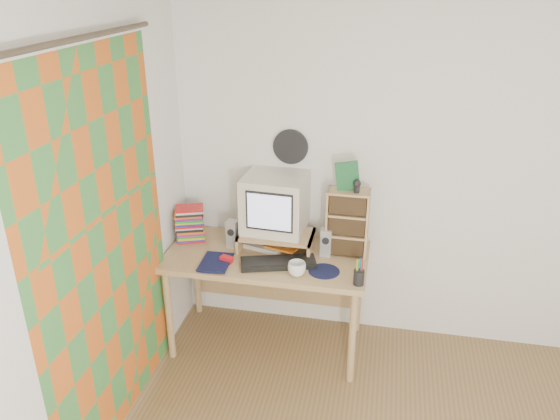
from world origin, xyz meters
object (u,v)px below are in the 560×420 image
at_px(mug, 297,269).
at_px(diary, 201,260).
at_px(crt_monitor, 274,204).
at_px(keyboard, 278,263).
at_px(cd_rack, 347,223).
at_px(dvd_stack, 190,223).
at_px(desk, 269,267).

bearing_deg(mug, diary, 177.26).
distance_m(crt_monitor, keyboard, 0.42).
bearing_deg(diary, mug, -4.94).
height_order(crt_monitor, cd_rack, crt_monitor).
bearing_deg(mug, cd_rack, 51.43).
relative_size(dvd_stack, cd_rack, 0.59).
height_order(crt_monitor, dvd_stack, crt_monitor).
xyz_separation_m(cd_rack, mug, (-0.29, -0.36, -0.19)).
height_order(crt_monitor, keyboard, crt_monitor).
xyz_separation_m(keyboard, cd_rack, (0.43, 0.25, 0.22)).
bearing_deg(diary, cd_rack, 16.89).
xyz_separation_m(crt_monitor, mug, (0.23, -0.39, -0.27)).
relative_size(keyboard, mug, 4.25).
xyz_separation_m(crt_monitor, diary, (-0.43, -0.35, -0.30)).
relative_size(keyboard, cd_rack, 1.06).
bearing_deg(mug, desk, 130.41).
distance_m(desk, keyboard, 0.27).
xyz_separation_m(keyboard, diary, (-0.51, -0.07, 0.01)).
height_order(keyboard, cd_rack, cd_rack).
bearing_deg(cd_rack, mug, -127.31).
xyz_separation_m(dvd_stack, cd_rack, (1.13, 0.02, 0.10)).
relative_size(dvd_stack, mug, 2.35).
bearing_deg(dvd_stack, desk, -24.13).
height_order(keyboard, diary, diary).
height_order(desk, diary, diary).
relative_size(crt_monitor, keyboard, 0.84).
distance_m(desk, mug, 0.43).
height_order(dvd_stack, diary, dvd_stack).
distance_m(crt_monitor, mug, 0.53).
xyz_separation_m(crt_monitor, dvd_stack, (-0.62, -0.04, -0.18)).
relative_size(mug, diary, 0.49).
xyz_separation_m(desk, diary, (-0.41, -0.27, 0.16)).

